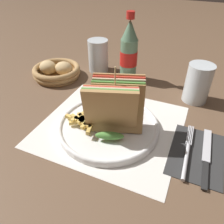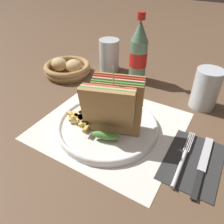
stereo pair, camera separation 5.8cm
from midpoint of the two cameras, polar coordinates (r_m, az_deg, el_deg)
ground_plane at (r=0.60m, az=0.01°, el=-3.79°), size 4.00×4.00×0.00m
placemat at (r=0.60m, az=2.44°, el=-3.65°), size 0.37×0.34×0.00m
plate_main at (r=0.59m, az=1.85°, el=-3.43°), size 0.27×0.27×0.02m
club_sandwich at (r=0.53m, az=3.36°, el=1.27°), size 0.15×0.14×0.17m
fries_pile at (r=0.58m, az=-4.29°, el=-1.58°), size 0.10×0.10×0.02m
ketchup_blob at (r=0.60m, az=-1.40°, el=-0.74°), size 0.03×0.03×0.01m
napkin at (r=0.55m, az=23.27°, el=-12.11°), size 0.12×0.18×0.00m
fork at (r=0.53m, az=20.89°, el=-12.27°), size 0.02×0.18×0.01m
knife at (r=0.55m, az=25.50°, el=-12.67°), size 0.02×0.19×0.00m
coke_bottle_near at (r=0.79m, az=9.13°, el=14.85°), size 0.06×0.06×0.24m
glass_near at (r=0.72m, az=25.35°, el=4.84°), size 0.08×0.08×0.12m
glass_far at (r=0.87m, az=1.23°, el=14.54°), size 0.08×0.08×0.12m
bread_basket at (r=0.86m, az=-9.69°, el=11.18°), size 0.18×0.18×0.06m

